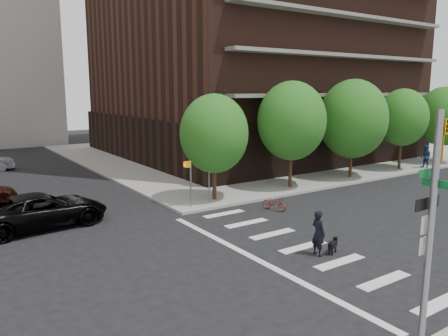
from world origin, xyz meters
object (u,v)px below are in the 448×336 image
dog_walker (318,233)px  pedestrian_far (426,157)px  parked_car_black (43,210)px  scooter (274,203)px  traffic_signal (428,262)px

dog_walker → pedestrian_far: 22.87m
parked_car_black → scooter: (11.22, -3.93, -0.44)m
scooter → dog_walker: 6.72m
pedestrian_far → traffic_signal: bearing=-48.2°
scooter → pedestrian_far: pedestrian_far is taller
dog_walker → pedestrian_far: size_ratio=0.97×
traffic_signal → dog_walker: traffic_signal is taller
scooter → pedestrian_far: 18.53m
parked_car_black → pedestrian_far: pedestrian_far is taller
traffic_signal → pedestrian_far: size_ratio=3.15×
traffic_signal → parked_car_black: (-5.03, 16.49, -1.86)m
parked_car_black → dog_walker: size_ratio=3.27×
traffic_signal → scooter: traffic_signal is taller
parked_car_black → pedestrian_far: (29.58, -1.50, 0.26)m
traffic_signal → scooter: (6.19, 12.56, -2.30)m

